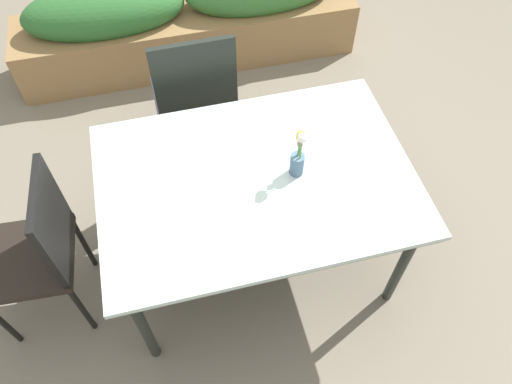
# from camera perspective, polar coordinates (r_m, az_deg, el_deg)

# --- Properties ---
(ground_plane) EXTENTS (12.00, 12.00, 0.00)m
(ground_plane) POSITION_cam_1_polar(r_m,az_deg,el_deg) (2.90, -0.05, -6.01)
(ground_plane) COLOR #756B5B
(dining_table) EXTENTS (1.43, 1.00, 0.73)m
(dining_table) POSITION_cam_1_polar(r_m,az_deg,el_deg) (2.29, 0.00, 0.83)
(dining_table) COLOR #B2C6C1
(dining_table) RESTS_ON ground
(chair_end_left) EXTENTS (0.44, 0.44, 0.95)m
(chair_end_left) POSITION_cam_1_polar(r_m,az_deg,el_deg) (2.47, -23.56, -5.86)
(chair_end_left) COLOR black
(chair_end_left) RESTS_ON ground
(chair_far_side) EXTENTS (0.47, 0.47, 1.00)m
(chair_far_side) POSITION_cam_1_polar(r_m,az_deg,el_deg) (2.89, -6.98, 10.86)
(chair_far_side) COLOR #27242D
(chair_far_side) RESTS_ON ground
(flower_vase) EXTENTS (0.06, 0.06, 0.26)m
(flower_vase) POSITION_cam_1_polar(r_m,az_deg,el_deg) (2.17, 4.90, 4.30)
(flower_vase) COLOR slate
(flower_vase) RESTS_ON dining_table
(planter_box) EXTENTS (2.45, 0.51, 0.72)m
(planter_box) POSITION_cam_1_polar(r_m,az_deg,el_deg) (3.84, -7.72, 19.01)
(planter_box) COLOR olive
(planter_box) RESTS_ON ground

